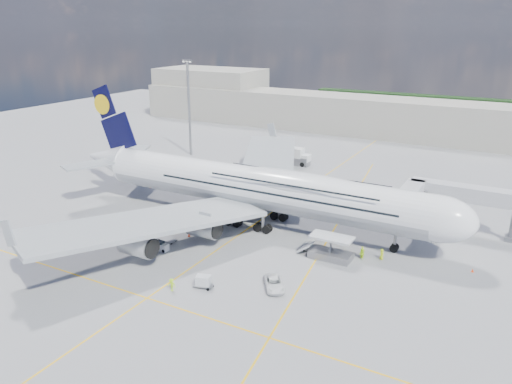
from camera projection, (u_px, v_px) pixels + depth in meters
The scene contains 31 objects.
ground at pixel (227, 243), 82.47m from camera, with size 300.00×300.00×0.00m, color gray.
taxi_line_main at pixel (227, 243), 82.47m from camera, with size 0.25×220.00×0.01m, color #F3B30C.
taxi_line_cross at pixel (147, 298), 65.89m from camera, with size 120.00×0.25×0.01m, color #F3B30C.
taxi_line_diag at pixel (329, 238), 84.36m from camera, with size 0.25×100.00×0.01m, color #F3B30C.
airliner at pixel (258, 187), 88.45m from camera, with size 77.26×79.15×23.71m.
jet_bridge at pixel (442, 196), 84.00m from camera, with size 18.80×12.10×8.50m.
cargo_loader at pixel (330, 251), 76.77m from camera, with size 8.53×3.20×3.67m.
light_mast at pixel (189, 107), 133.87m from camera, with size 3.00×0.70×25.50m.
terminal at pixel (385, 117), 159.34m from camera, with size 180.00×16.00×12.00m, color #B2AD9E.
hangar at pixel (211, 92), 194.57m from camera, with size 40.00×22.00×18.00m, color #B2AD9E.
dolly_row_a at pixel (145, 243), 81.77m from camera, with size 2.69×1.63×0.38m.
dolly_row_b at pixel (154, 224), 87.63m from camera, with size 2.74×1.49×1.72m.
dolly_row_c at pixel (168, 240), 82.89m from camera, with size 3.16×1.96×0.44m.
dolly_back at pixel (65, 225), 88.84m from camera, with size 2.96×2.18×0.39m.
dolly_nose_far at pixel (203, 281), 68.34m from camera, with size 3.02×2.23×1.71m.
dolly_nose_near at pixel (312, 249), 79.36m from camera, with size 3.16×1.86×0.45m.
baggage_tug at pixel (161, 246), 79.54m from camera, with size 2.48×1.19×1.55m.
catering_truck_inner at pixel (258, 185), 106.10m from camera, with size 6.95×3.96×3.90m.
catering_truck_outer at pixel (296, 157), 127.70m from camera, with size 7.33×2.89×4.36m.
service_van at pixel (274, 284), 68.09m from camera, with size 2.38×5.15×1.43m, color white.
crew_nose at pixel (362, 252), 76.96m from camera, with size 0.68×0.44×1.85m, color #C6F119.
crew_loader at pixel (361, 254), 76.46m from camera, with size 0.85×0.66×1.75m, color #C1FF1A.
crew_wing at pixel (162, 229), 85.61m from camera, with size 1.11×0.46×1.89m, color #AEF119.
crew_van at pixel (382, 254), 76.40m from camera, with size 0.86×0.56×1.76m, color #C8E217.
crew_tug at pixel (172, 285), 67.40m from camera, with size 1.18×0.68×1.83m, color #B4F419.
cone_nose at pixel (473, 270), 72.73m from camera, with size 0.41×0.41×0.53m.
cone_wing_left_inner at pixel (219, 198), 103.19m from camera, with size 0.38×0.38×0.49m.
cone_wing_left_outer at pixel (250, 166), 126.26m from camera, with size 0.46×0.46×0.58m.
cone_wing_right_inner at pixel (189, 235), 84.91m from camera, with size 0.49×0.49×0.62m.
cone_wing_right_outer at pixel (106, 240), 83.03m from camera, with size 0.47×0.47×0.60m.
cone_tail at pixel (151, 187), 109.99m from camera, with size 0.49×0.49×0.62m.
Camera 1 is at (40.60, -63.74, 34.41)m, focal length 35.00 mm.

